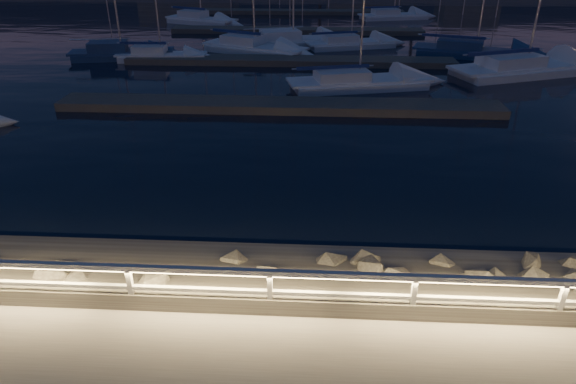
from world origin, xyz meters
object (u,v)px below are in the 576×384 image
sailboat_g (349,43)px  sailboat_d (355,81)px  sailboat_a (159,55)px  sailboat_e (119,52)px  sailboat_h (523,67)px  sailboat_f (252,47)px  sailboat_k (392,15)px  guard_rail (219,280)px  sailboat_l (472,51)px  sailboat_i (200,19)px  sailboat_j (291,40)px

sailboat_g → sailboat_d: bearing=-108.7°
sailboat_a → sailboat_e: sailboat_e is taller
sailboat_d → sailboat_h: (10.54, 3.74, 0.06)m
sailboat_a → sailboat_f: (6.07, 2.98, 0.05)m
sailboat_d → sailboat_g: size_ratio=1.15×
sailboat_d → sailboat_k: 26.99m
sailboat_a → sailboat_h: sailboat_h is taller
guard_rail → sailboat_l: 31.78m
sailboat_g → sailboat_a: bearing=-176.1°
sailboat_a → sailboat_i: bearing=89.1°
sailboat_j → sailboat_g: bearing=-24.1°
sailboat_j → sailboat_k: sailboat_j is taller
sailboat_i → sailboat_f: bearing=-40.3°
sailboat_e → sailboat_h: bearing=-17.4°
guard_rail → sailboat_k: sailboat_k is taller
sailboat_e → sailboat_g: size_ratio=1.01×
sailboat_h → sailboat_f: bearing=141.6°
sailboat_a → sailboat_f: size_ratio=0.77×
guard_rail → sailboat_j: (-0.20, 32.06, -0.92)m
sailboat_a → sailboat_k: 27.31m
sailboat_g → sailboat_i: 17.61m
sailboat_f → sailboat_l: bearing=22.5°
guard_rail → sailboat_f: bearing=95.6°
guard_rail → sailboat_i: 43.62m
guard_rail → sailboat_e: sailboat_e is taller
sailboat_e → sailboat_a: bearing=-20.1°
sailboat_g → sailboat_h: size_ratio=0.71×
sailboat_j → sailboat_k: size_ratio=1.13×
sailboat_f → sailboat_g: size_ratio=1.13×
sailboat_d → sailboat_g: 11.50m
sailboat_k → sailboat_h: bearing=-91.1°
sailboat_l → sailboat_g: bearing=-179.1°
sailboat_a → sailboat_g: bearing=18.6°
sailboat_l → sailboat_k: bearing=119.2°
sailboat_a → sailboat_g: (13.24, 5.25, -0.01)m
sailboat_a → sailboat_h: 23.72m
sailboat_e → sailboat_g: bearing=5.4°
sailboat_g → sailboat_l: size_ratio=0.82×
sailboat_f → sailboat_k: size_ratio=1.11×
sailboat_k → sailboat_e: bearing=-151.3°
sailboat_i → sailboat_l: 26.21m
guard_rail → sailboat_a: 27.91m
sailboat_d → sailboat_g: (0.19, 11.50, -0.02)m
guard_rail → sailboat_f: size_ratio=3.28×
sailboat_a → sailboat_k: (18.35, 20.22, -0.00)m
sailboat_d → sailboat_i: 26.21m
sailboat_j → sailboat_e: bearing=-175.4°
sailboat_a → sailboat_l: bearing=3.8°
sailboat_d → sailboat_g: bearing=75.2°
sailboat_a → sailboat_j: bearing=29.8°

